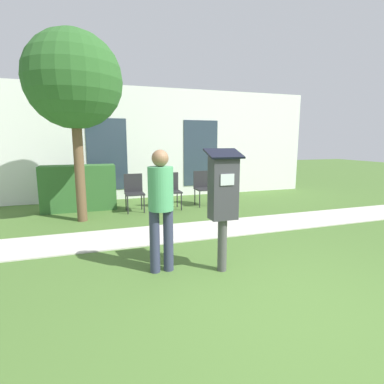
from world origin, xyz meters
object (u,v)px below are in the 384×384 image
at_px(person_standing, 161,202).
at_px(outdoor_chair_right, 203,185).
at_px(outdoor_chair_middle, 171,188).
at_px(outdoor_chair_left, 134,189).
at_px(parking_meter, 223,194).

bearing_deg(person_standing, outdoor_chair_right, 34.73).
distance_m(person_standing, outdoor_chair_middle, 3.70).
distance_m(outdoor_chair_left, outdoor_chair_middle, 0.91).
relative_size(person_standing, outdoor_chair_left, 1.76).
xyz_separation_m(parking_meter, person_standing, (-0.75, 0.23, -0.09)).
relative_size(parking_meter, outdoor_chair_middle, 1.77).
height_order(outdoor_chair_middle, outdoor_chair_right, same).
xyz_separation_m(outdoor_chair_left, outdoor_chair_right, (1.82, 0.13, 0.00)).
relative_size(person_standing, outdoor_chair_middle, 1.76).
xyz_separation_m(person_standing, outdoor_chair_left, (0.13, 3.54, -0.40)).
xyz_separation_m(parking_meter, outdoor_chair_right, (1.19, 3.90, -0.49)).
distance_m(outdoor_chair_left, outdoor_chair_right, 1.82).
relative_size(person_standing, outdoor_chair_right, 1.76).
bearing_deg(outdoor_chair_left, parking_meter, -61.20).
xyz_separation_m(parking_meter, outdoor_chair_left, (-0.62, 3.77, -0.49)).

